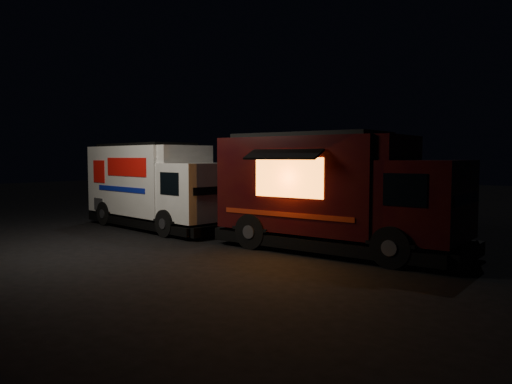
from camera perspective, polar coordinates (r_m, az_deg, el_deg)
name	(u,v)px	position (r m, az deg, el deg)	size (l,w,h in m)	color
ground	(189,240)	(16.53, -7.72, -5.42)	(80.00, 80.00, 0.00)	black
white_truck	(159,186)	(19.27, -11.01, 0.72)	(7.12, 2.43, 3.23)	white
red_truck	(339,192)	(14.39, 9.46, -0.01)	(7.31, 2.69, 3.40)	#360D09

